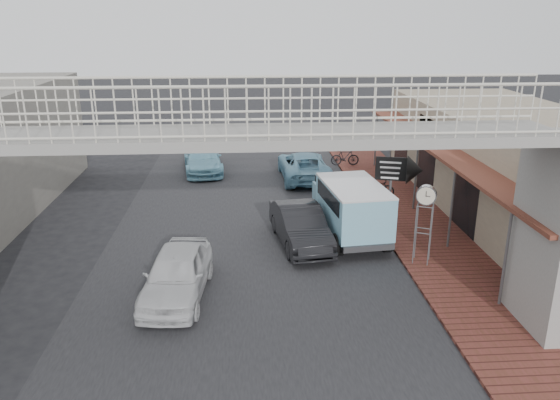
{
  "coord_description": "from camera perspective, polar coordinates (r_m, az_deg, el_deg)",
  "views": [
    {
      "loc": [
        -0.07,
        -16.0,
        7.65
      ],
      "look_at": [
        1.09,
        1.4,
        1.8
      ],
      "focal_mm": 35.0,
      "sensor_mm": 36.0,
      "label": 1
    }
  ],
  "objects": [
    {
      "name": "footbridge",
      "position": [
        12.8,
        -3.27,
        -1.93
      ],
      "size": [
        16.4,
        2.4,
        6.34
      ],
      "color": "gray",
      "rests_on": "ground"
    },
    {
      "name": "arrow_sign",
      "position": [
        20.02,
        13.62,
        2.97
      ],
      "size": [
        1.76,
        1.17,
        2.92
      ],
      "rotation": [
        0.0,
        0.0,
        -0.29
      ],
      "color": "#59595B",
      "rests_on": "sidewalk"
    },
    {
      "name": "road_strip",
      "position": [
        17.73,
        -3.25,
        -7.03
      ],
      "size": [
        10.0,
        60.0,
        0.01
      ],
      "primitive_type": "cube",
      "color": "black",
      "rests_on": "ground"
    },
    {
      "name": "dark_sedan",
      "position": [
        19.19,
        2.15,
        -2.71
      ],
      "size": [
        2.05,
        4.39,
        1.39
      ],
      "primitive_type": "imported",
      "rotation": [
        0.0,
        0.0,
        0.14
      ],
      "color": "black",
      "rests_on": "ground"
    },
    {
      "name": "motorcycle_far",
      "position": [
        29.47,
        6.8,
        4.48
      ],
      "size": [
        1.52,
        0.47,
        0.9
      ],
      "primitive_type": "imported",
      "rotation": [
        0.0,
        0.0,
        1.54
      ],
      "color": "black",
      "rests_on": "sidewalk"
    },
    {
      "name": "white_hatchback",
      "position": [
        15.97,
        -10.73,
        -7.57
      ],
      "size": [
        2.04,
        4.28,
        1.41
      ],
      "primitive_type": "imported",
      "rotation": [
        0.0,
        0.0,
        -0.09
      ],
      "color": "silver",
      "rests_on": "ground"
    },
    {
      "name": "motorcycle_near",
      "position": [
        24.47,
        9.92,
        1.38
      ],
      "size": [
        1.78,
        1.16,
        0.89
      ],
      "primitive_type": "imported",
      "rotation": [
        0.0,
        0.0,
        1.2
      ],
      "color": "black",
      "rests_on": "sidewalk"
    },
    {
      "name": "ground",
      "position": [
        17.73,
        -3.25,
        -7.04
      ],
      "size": [
        120.0,
        120.0,
        0.0
      ],
      "primitive_type": "plane",
      "color": "black",
      "rests_on": "ground"
    },
    {
      "name": "angkot_curb",
      "position": [
        27.1,
        2.5,
        3.62
      ],
      "size": [
        2.4,
        4.94,
        1.35
      ],
      "primitive_type": "imported",
      "rotation": [
        0.0,
        0.0,
        3.17
      ],
      "color": "#6FA7C1",
      "rests_on": "ground"
    },
    {
      "name": "angkot_van",
      "position": [
        19.68,
        7.46,
        -0.34
      ],
      "size": [
        2.38,
        4.46,
        2.1
      ],
      "rotation": [
        0.0,
        0.0,
        0.11
      ],
      "color": "black",
      "rests_on": "ground"
    },
    {
      "name": "angkot_far",
      "position": [
        28.75,
        -8.07,
        4.31
      ],
      "size": [
        2.41,
        4.79,
        1.33
      ],
      "primitive_type": "imported",
      "rotation": [
        0.0,
        0.0,
        0.12
      ],
      "color": "#72AFC5",
      "rests_on": "ground"
    },
    {
      "name": "shophouse_row",
      "position": [
        23.53,
        24.32,
        3.01
      ],
      "size": [
        7.2,
        18.0,
        4.0
      ],
      "color": "gray",
      "rests_on": "ground"
    },
    {
      "name": "sidewalk",
      "position": [
        21.49,
        14.25,
        -2.76
      ],
      "size": [
        3.0,
        40.0,
        0.1
      ],
      "primitive_type": "cube",
      "color": "brown",
      "rests_on": "ground"
    },
    {
      "name": "street_clock",
      "position": [
        17.69,
        15.01,
        0.12
      ],
      "size": [
        0.67,
        0.65,
        2.59
      ],
      "rotation": [
        0.0,
        0.0,
        -0.42
      ],
      "color": "#59595B",
      "rests_on": "sidewalk"
    }
  ]
}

